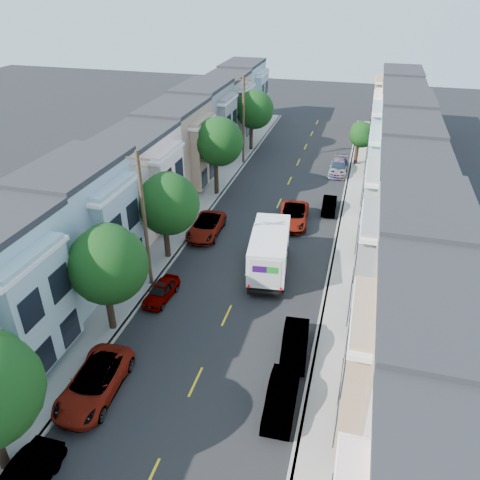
% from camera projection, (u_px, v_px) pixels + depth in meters
% --- Properties ---
extents(ground, '(160.00, 160.00, 0.00)m').
position_uv_depth(ground, '(227.00, 316.00, 30.94)').
color(ground, black).
rests_on(ground, ground).
extents(road_slab, '(12.00, 70.00, 0.02)m').
position_uv_depth(road_slab, '(273.00, 217.00, 43.51)').
color(road_slab, black).
rests_on(road_slab, ground).
extents(curb_left, '(0.30, 70.00, 0.15)m').
position_uv_depth(curb_left, '(211.00, 209.00, 44.86)').
color(curb_left, gray).
rests_on(curb_left, ground).
extents(curb_right, '(0.30, 70.00, 0.15)m').
position_uv_depth(curb_right, '(339.00, 224.00, 42.09)').
color(curb_right, gray).
rests_on(curb_right, ground).
extents(sidewalk_left, '(2.60, 70.00, 0.15)m').
position_uv_depth(sidewalk_left, '(198.00, 207.00, 45.15)').
color(sidewalk_left, gray).
rests_on(sidewalk_left, ground).
extents(sidewalk_right, '(2.60, 70.00, 0.15)m').
position_uv_depth(sidewalk_right, '(353.00, 226.00, 41.79)').
color(sidewalk_right, gray).
rests_on(sidewalk_right, ground).
extents(centerline, '(0.12, 70.00, 0.01)m').
position_uv_depth(centerline, '(273.00, 217.00, 43.51)').
color(centerline, gold).
rests_on(centerline, ground).
extents(townhouse_row_left, '(5.00, 70.00, 8.50)m').
position_uv_depth(townhouse_row_left, '(162.00, 203.00, 46.06)').
color(townhouse_row_left, '#9C9C99').
rests_on(townhouse_row_left, ground).
extents(townhouse_row_right, '(5.00, 70.00, 8.50)m').
position_uv_depth(townhouse_row_right, '(397.00, 232.00, 40.96)').
color(townhouse_row_right, '#9C9C99').
rests_on(townhouse_row_right, ground).
extents(tree_b, '(4.70, 4.70, 7.24)m').
position_uv_depth(tree_b, '(107.00, 265.00, 27.34)').
color(tree_b, black).
rests_on(tree_b, ground).
extents(tree_c, '(4.70, 4.70, 7.10)m').
position_uv_depth(tree_c, '(167.00, 204.00, 34.89)').
color(tree_c, black).
rests_on(tree_c, ground).
extents(tree_d, '(4.70, 4.70, 7.95)m').
position_uv_depth(tree_d, '(218.00, 142.00, 45.12)').
color(tree_d, black).
rests_on(tree_d, ground).
extents(tree_e, '(4.70, 4.70, 7.52)m').
position_uv_depth(tree_e, '(254.00, 110.00, 57.42)').
color(tree_e, black).
rests_on(tree_e, ground).
extents(tree_far_r, '(2.94, 2.94, 5.09)m').
position_uv_depth(tree_far_r, '(361.00, 135.00, 53.64)').
color(tree_far_r, black).
rests_on(tree_far_r, ground).
extents(utility_pole_near, '(1.60, 0.26, 10.00)m').
position_uv_depth(utility_pole_near, '(145.00, 222.00, 31.51)').
color(utility_pole_near, '#42301E').
rests_on(utility_pole_near, ground).
extents(utility_pole_far, '(1.60, 0.26, 10.00)m').
position_uv_depth(utility_pole_far, '(244.00, 120.00, 53.29)').
color(utility_pole_far, '#42301E').
rests_on(utility_pole_far, ground).
extents(fedex_truck, '(2.68, 6.96, 3.34)m').
position_uv_depth(fedex_truck, '(269.00, 250.00, 34.65)').
color(fedex_truck, silver).
rests_on(fedex_truck, ground).
extents(lead_sedan, '(2.97, 5.69, 1.53)m').
position_uv_depth(lead_sedan, '(293.00, 216.00, 42.01)').
color(lead_sedan, black).
rests_on(lead_sedan, ground).
extents(parked_left_b, '(2.83, 5.65, 1.54)m').
position_uv_depth(parked_left_b, '(94.00, 383.00, 24.83)').
color(parked_left_b, '#0C1C35').
rests_on(parked_left_b, ground).
extents(parked_left_c, '(1.72, 3.92, 1.24)m').
position_uv_depth(parked_left_c, '(161.00, 291.00, 32.27)').
color(parked_left_c, silver).
rests_on(parked_left_c, ground).
extents(parked_left_d, '(2.67, 5.43, 1.48)m').
position_uv_depth(parked_left_d, '(206.00, 227.00, 40.27)').
color(parked_left_d, '#5E1906').
rests_on(parked_left_d, ground).
extents(parked_right_a, '(1.65, 4.27, 1.41)m').
position_uv_depth(parked_right_a, '(281.00, 399.00, 24.01)').
color(parked_right_a, '#383C3E').
rests_on(parked_right_a, ground).
extents(parked_right_b, '(1.84, 4.32, 1.40)m').
position_uv_depth(parked_right_b, '(295.00, 344.00, 27.57)').
color(parked_right_b, silver).
rests_on(parked_right_b, ground).
extents(parked_right_c, '(1.45, 3.72, 1.22)m').
position_uv_depth(parked_right_c, '(329.00, 206.00, 44.22)').
color(parked_right_c, black).
rests_on(parked_right_c, ground).
extents(parked_right_d, '(2.02, 4.78, 1.43)m').
position_uv_depth(parked_right_d, '(339.00, 167.00, 52.68)').
color(parked_right_d, black).
rests_on(parked_right_d, ground).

